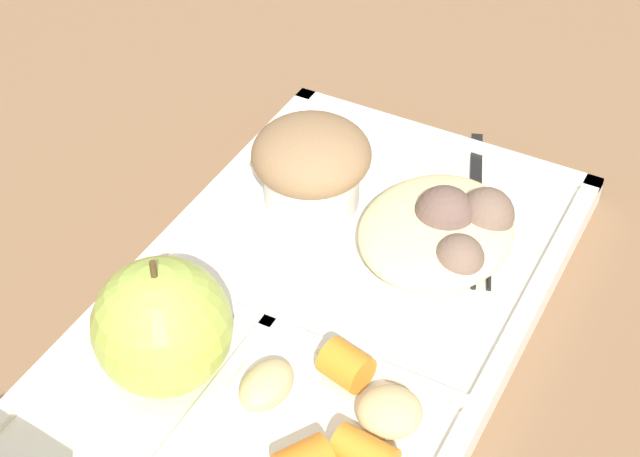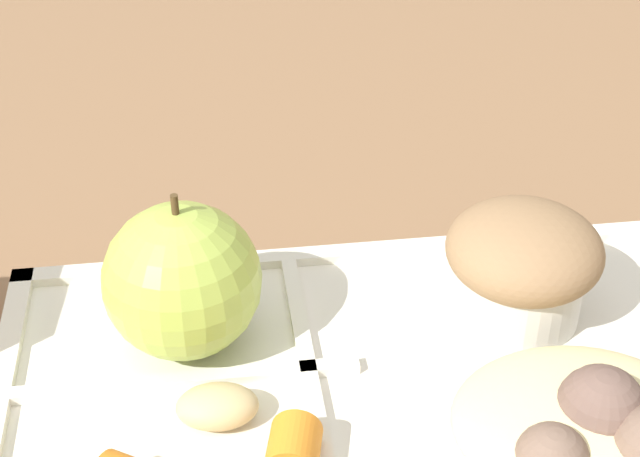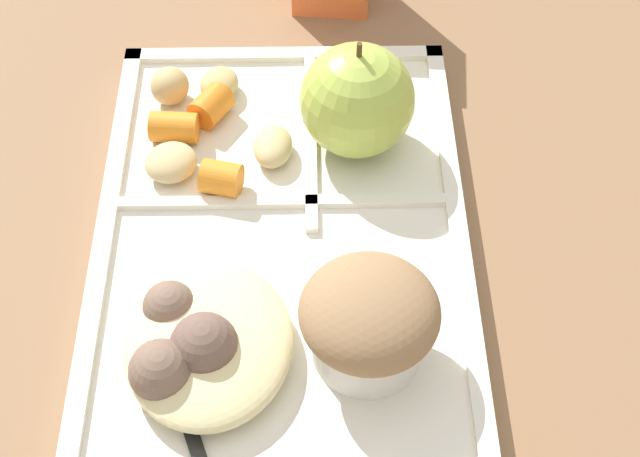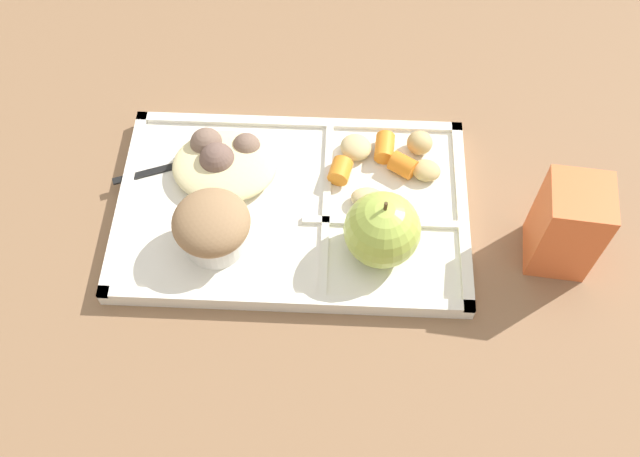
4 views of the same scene
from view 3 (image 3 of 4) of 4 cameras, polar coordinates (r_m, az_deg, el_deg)
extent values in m
plane|color=#846042|center=(0.62, -2.27, -2.09)|extent=(6.00, 6.00, 0.00)
cube|color=silver|center=(0.61, -2.30, -1.66)|extent=(0.38, 0.24, 0.02)
cube|color=silver|center=(0.62, -12.90, -1.16)|extent=(0.38, 0.01, 0.01)
cube|color=silver|center=(0.61, 8.37, -0.93)|extent=(0.38, 0.01, 0.01)
cube|color=silver|center=(0.73, -2.17, 10.35)|extent=(0.01, 0.24, 0.01)
cube|color=silver|center=(0.63, -2.29, 1.59)|extent=(0.01, 0.22, 0.01)
cube|color=silver|center=(0.67, -0.56, 5.39)|extent=(0.17, 0.01, 0.01)
sphere|color=#A8C14C|center=(0.64, 2.24, 7.66)|extent=(0.08, 0.08, 0.08)
cylinder|color=#4C381E|center=(0.62, 2.36, 10.49)|extent=(0.00, 0.00, 0.01)
cylinder|color=silver|center=(0.55, 2.87, -6.51)|extent=(0.06, 0.06, 0.03)
ellipsoid|color=#93704C|center=(0.53, 2.98, -5.03)|extent=(0.08, 0.08, 0.04)
cylinder|color=orange|center=(0.67, -8.71, 6.00)|extent=(0.02, 0.03, 0.02)
cylinder|color=orange|center=(0.63, -5.93, 3.00)|extent=(0.03, 0.03, 0.02)
cylinder|color=orange|center=(0.68, -6.53, 7.29)|extent=(0.04, 0.03, 0.02)
ellipsoid|color=tan|center=(0.70, -6.05, 8.61)|extent=(0.04, 0.03, 0.02)
ellipsoid|color=tan|center=(0.65, -8.90, 3.92)|extent=(0.05, 0.05, 0.02)
ellipsoid|color=tan|center=(0.66, -2.83, 4.92)|extent=(0.04, 0.03, 0.02)
ellipsoid|color=tan|center=(0.70, -8.97, 8.43)|extent=(0.03, 0.03, 0.03)
ellipsoid|color=beige|center=(0.56, -6.67, -6.79)|extent=(0.12, 0.10, 0.02)
sphere|color=#755B4C|center=(0.54, -9.48, -8.42)|extent=(0.04, 0.04, 0.04)
sphere|color=brown|center=(0.55, -6.94, -7.02)|extent=(0.04, 0.04, 0.04)
sphere|color=#755B4C|center=(0.57, -8.97, -4.68)|extent=(0.03, 0.03, 0.03)
cube|color=black|center=(0.57, -9.08, -7.98)|extent=(0.04, 0.03, 0.00)
cylinder|color=black|center=(0.58, -8.90, -5.57)|extent=(0.02, 0.01, 0.00)
cylinder|color=black|center=(0.58, -9.79, -5.84)|extent=(0.02, 0.01, 0.00)
cylinder|color=black|center=(0.58, -10.69, -6.11)|extent=(0.02, 0.01, 0.00)
camera|label=1|loc=(0.79, -24.72, 45.55)|focal=56.44mm
camera|label=2|loc=(0.59, -41.29, 24.51)|focal=54.12mm
camera|label=4|loc=(0.61, 71.43, 46.30)|focal=40.28mm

